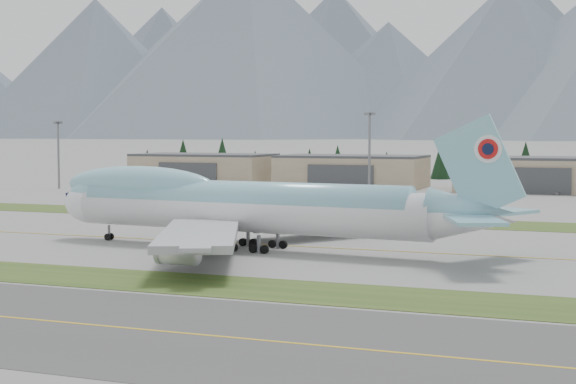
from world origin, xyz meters
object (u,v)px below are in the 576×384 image
at_px(service_vehicle_c, 559,195).
at_px(hangar_center, 352,171).
at_px(hangar_right, 537,174).
at_px(hangar_left, 204,169).
at_px(service_vehicle_b, 463,200).
at_px(service_vehicle_a, 228,192).
at_px(boeing_747_freighter, 243,205).

bearing_deg(service_vehicle_c, hangar_center, -164.91).
distance_m(hangar_center, hangar_right, 60.00).
distance_m(hangar_left, hangar_right, 115.00).
distance_m(hangar_left, service_vehicle_c, 123.18).
bearing_deg(service_vehicle_b, service_vehicle_a, 114.05).
distance_m(hangar_right, service_vehicle_a, 96.33).
distance_m(boeing_747_freighter, service_vehicle_a, 134.64).
bearing_deg(hangar_center, boeing_747_freighter, -79.65).
height_order(hangar_left, service_vehicle_a, hangar_left).
height_order(boeing_747_freighter, hangar_right, boeing_747_freighter).
bearing_deg(hangar_right, service_vehicle_b, -111.61).
distance_m(hangar_center, service_vehicle_a, 46.02).
distance_m(boeing_747_freighter, hangar_left, 176.92).
xyz_separation_m(hangar_center, service_vehicle_a, (-29.68, -34.76, -5.39)).
xyz_separation_m(boeing_747_freighter, service_vehicle_a, (-58.16, 121.23, -6.99)).
bearing_deg(hangar_left, service_vehicle_c, -5.60).
height_order(hangar_right, service_vehicle_a, hangar_right).
xyz_separation_m(boeing_747_freighter, service_vehicle_b, (15.45, 115.40, -6.99)).
xyz_separation_m(hangar_center, service_vehicle_b, (43.93, -40.58, -5.39)).
relative_size(service_vehicle_a, service_vehicle_c, 0.73).
distance_m(hangar_center, service_vehicle_b, 60.04).
height_order(boeing_747_freighter, service_vehicle_b, boeing_747_freighter).
relative_size(hangar_left, hangar_center, 1.00).
height_order(hangar_left, hangar_center, same).
height_order(hangar_right, service_vehicle_b, hangar_right).
bearing_deg(hangar_center, service_vehicle_b, -42.73).
xyz_separation_m(hangar_right, service_vehicle_c, (7.47, -12.01, -5.39)).
relative_size(boeing_747_freighter, hangar_right, 1.68).
bearing_deg(service_vehicle_b, hangar_right, 6.97).
relative_size(hangar_right, service_vehicle_b, 14.88).
xyz_separation_m(hangar_left, hangar_right, (115.00, 0.00, 0.00)).
height_order(hangar_left, service_vehicle_b, hangar_left).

